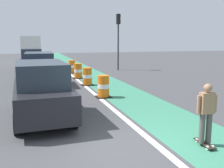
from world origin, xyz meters
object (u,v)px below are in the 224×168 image
object	(u,v)px
traffic_barrel_back	(78,71)
traffic_barrel_mid	(87,77)
parked_suv_second	(40,69)
parked_suv_nearest	(42,90)
traffic_light_corner	(118,32)
skateboarder_on_lane	(206,113)
delivery_truck_down_block	(31,47)
traffic_barrel_front	(103,87)
parked_suv_third	(32,60)
traffic_barrel_far	(72,67)

from	to	relation	value
traffic_barrel_back	traffic_barrel_mid	bearing A→B (deg)	-89.43
parked_suv_second	traffic_barrel_mid	size ratio (longest dim) A/B	4.28
traffic_barrel_back	parked_suv_nearest	bearing A→B (deg)	-107.60
traffic_barrel_mid	traffic_light_corner	world-z (taller)	traffic_light_corner
parked_suv_nearest	traffic_light_corner	bearing A→B (deg)	61.07
skateboarder_on_lane	traffic_barrel_back	distance (m)	13.30
parked_suv_second	delivery_truck_down_block	distance (m)	19.62
traffic_barrel_front	delivery_truck_down_block	size ratio (longest dim) A/B	0.14
skateboarder_on_lane	traffic_barrel_front	xyz separation A→B (m)	(-0.98, 6.55, -0.38)
parked_suv_nearest	traffic_barrel_back	size ratio (longest dim) A/B	4.28
parked_suv_nearest	traffic_barrel_front	world-z (taller)	parked_suv_nearest
parked_suv_third	traffic_barrel_front	bearing A→B (deg)	-74.85
traffic_barrel_mid	delivery_truck_down_block	distance (m)	20.65
traffic_barrel_mid	traffic_barrel_back	world-z (taller)	same
parked_suv_nearest	traffic_light_corner	xyz separation A→B (m)	(7.51, 13.59, 2.47)
parked_suv_second	traffic_barrel_far	size ratio (longest dim) A/B	4.28
parked_suv_nearest	parked_suv_third	size ratio (longest dim) A/B	1.00
parked_suv_nearest	traffic_barrel_far	size ratio (longest dim) A/B	4.28
traffic_barrel_mid	delivery_truck_down_block	size ratio (longest dim) A/B	0.14
delivery_truck_down_block	traffic_light_corner	xyz separation A→B (m)	(7.65, -13.14, 1.65)
parked_suv_nearest	traffic_barrel_front	distance (m)	4.10
skateboarder_on_lane	traffic_barrel_far	world-z (taller)	skateboarder_on_lane
traffic_barrel_back	traffic_light_corner	world-z (taller)	traffic_light_corner
parked_suv_third	traffic_barrel_far	distance (m)	3.67
traffic_barrel_front	traffic_light_corner	xyz separation A→B (m)	(4.47, 10.87, 2.97)
parked_suv_second	traffic_barrel_back	distance (m)	3.64
traffic_barrel_back	traffic_barrel_far	size ratio (longest dim) A/B	1.00
skateboarder_on_lane	parked_suv_second	bearing A→B (deg)	109.15
parked_suv_second	traffic_barrel_far	world-z (taller)	parked_suv_second
parked_suv_nearest	traffic_barrel_back	bearing A→B (deg)	72.40
parked_suv_nearest	traffic_barrel_back	distance (m)	9.89
skateboarder_on_lane	traffic_barrel_mid	xyz separation A→B (m)	(-1.00, 10.20, -0.38)
skateboarder_on_lane	traffic_barrel_front	distance (m)	6.64
parked_suv_third	traffic_light_corner	world-z (taller)	traffic_light_corner
skateboarder_on_lane	traffic_barrel_mid	world-z (taller)	skateboarder_on_lane
skateboarder_on_lane	delivery_truck_down_block	xyz separation A→B (m)	(-4.16, 30.57, 0.94)
traffic_barrel_far	delivery_truck_down_block	distance (m)	14.51
parked_suv_third	traffic_barrel_far	bearing A→B (deg)	-29.31
parked_suv_second	delivery_truck_down_block	world-z (taller)	delivery_truck_down_block
skateboarder_on_lane	parked_suv_third	distance (m)	18.72
traffic_barrel_front	delivery_truck_down_block	xyz separation A→B (m)	(-3.18, 24.02, 1.31)
parked_suv_nearest	parked_suv_second	size ratio (longest dim) A/B	1.00
parked_suv_second	traffic_barrel_back	world-z (taller)	parked_suv_second
skateboarder_on_lane	parked_suv_third	size ratio (longest dim) A/B	0.36
traffic_barrel_far	traffic_barrel_mid	bearing A→B (deg)	-90.16
traffic_barrel_front	traffic_barrel_far	size ratio (longest dim) A/B	1.00
traffic_barrel_mid	traffic_light_corner	xyz separation A→B (m)	(4.49, 7.22, 2.97)
parked_suv_nearest	traffic_barrel_mid	bearing A→B (deg)	64.62
traffic_barrel_front	traffic_barrel_mid	xyz separation A→B (m)	(-0.02, 3.65, 0.00)
parked_suv_second	delivery_truck_down_block	size ratio (longest dim) A/B	0.61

